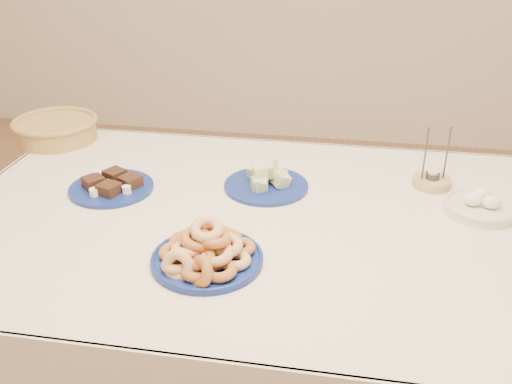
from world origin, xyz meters
TOP-DOWN VIEW (x-y plane):
  - dining_table at (0.00, 0.00)m, footprint 1.71×1.11m
  - donut_platter at (-0.09, -0.24)m, footprint 0.35×0.35m
  - melon_plate at (-0.01, 0.18)m, footprint 0.32×0.32m
  - brownie_plate at (-0.46, 0.08)m, footprint 0.32×0.32m
  - wicker_basket at (-0.81, 0.43)m, footprint 0.37×0.37m
  - candle_holder at (0.48, 0.27)m, footprint 0.14×0.14m
  - egg_bowl at (0.59, 0.13)m, footprint 0.20×0.20m

SIDE VIEW (x-z plane):
  - dining_table at x=0.00m, z-range 0.27..1.02m
  - brownie_plate at x=-0.46m, z-range 0.74..0.79m
  - candle_holder at x=0.48m, z-range 0.67..0.86m
  - melon_plate at x=-0.01m, z-range 0.73..0.81m
  - egg_bowl at x=0.59m, z-range 0.74..0.80m
  - donut_platter at x=-0.09m, z-range 0.72..0.84m
  - wicker_basket at x=-0.81m, z-range 0.75..0.83m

